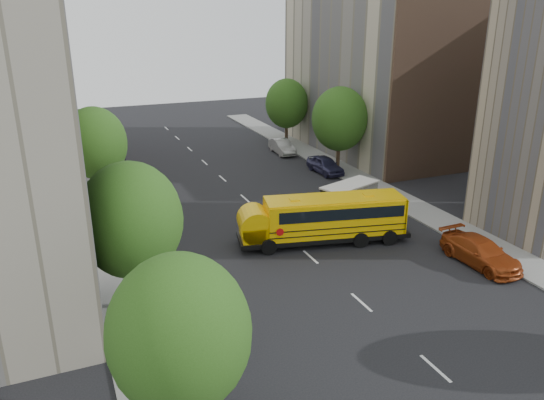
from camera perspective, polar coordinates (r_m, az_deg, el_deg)
ground at (r=35.27m, az=2.69°, el=-4.84°), size 120.00×120.00×0.00m
sidewalk_left at (r=36.97m, az=-17.18°, el=-4.46°), size 3.00×80.00×0.12m
sidewalk_right at (r=44.84m, az=13.28°, el=0.18°), size 3.00×80.00×0.12m
lane_markings at (r=43.84m, az=-2.93°, el=0.17°), size 0.15×64.00×0.01m
building_left_redbrick at (r=57.61m, az=-27.03°, el=9.47°), size 10.00×15.00×13.00m
building_right_far at (r=58.70m, az=10.57°, el=13.86°), size 10.00×22.00×18.00m
building_right_sidewall at (r=49.91m, az=17.59°, el=12.32°), size 10.10×0.30×18.00m
street_tree_0 at (r=18.17m, az=-9.92°, el=-13.98°), size 4.80×4.80×7.41m
street_tree_1 at (r=26.87m, az=-14.95°, el=-2.12°), size 5.12×5.12×7.90m
street_tree_2 at (r=44.10m, az=-18.51°, el=5.82°), size 4.99×4.99×7.71m
street_tree_4 at (r=50.55m, az=7.29°, el=8.63°), size 5.25×5.25×8.10m
street_tree_5 at (r=61.12m, az=1.59°, el=10.33°), size 4.86×4.86×7.51m
school_bus at (r=35.11m, az=5.41°, el=-1.85°), size 11.66×4.98×3.21m
safari_truck at (r=39.87m, az=7.89°, el=-0.01°), size 6.16×3.84×2.49m
parked_car_0 at (r=25.08m, az=-7.32°, el=-14.02°), size 1.98×4.61×1.55m
parked_car_1 at (r=38.13m, az=-13.46°, el=-2.40°), size 1.40×3.93×1.29m
parked_car_2 at (r=52.77m, az=-16.46°, el=3.61°), size 2.72×5.45×1.48m
parked_car_3 at (r=34.75m, az=21.51°, el=-5.23°), size 2.41×5.58×1.60m
parked_car_4 at (r=50.81m, az=5.74°, el=3.79°), size 2.12×4.78×1.60m
parked_car_5 at (r=57.69m, az=1.09°, el=5.77°), size 1.86×4.72×1.53m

